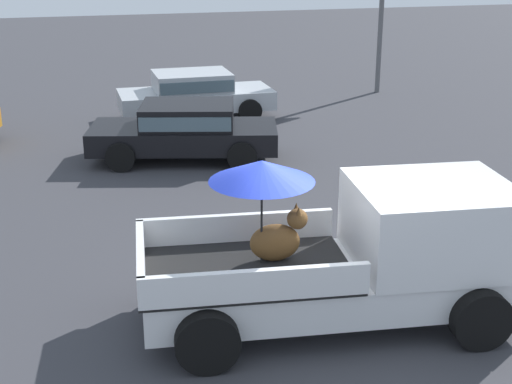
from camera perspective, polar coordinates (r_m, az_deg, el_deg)
The scene contains 4 objects.
ground_plane at distance 10.38m, azimuth 5.55°, elevation -9.81°, with size 80.00×80.00×0.00m, color #38383D.
pickup_truck_main at distance 10.06m, azimuth 8.13°, elevation -4.66°, with size 5.21×2.66×2.31m.
parked_sedan_near at distance 21.10m, azimuth -4.79°, elevation 7.66°, with size 4.32×2.02×1.33m.
parked_sedan_far at distance 17.20m, azimuth -5.48°, elevation 4.90°, with size 4.59×2.73×1.33m.
Camera 1 is at (-3.25, -8.45, 5.08)m, focal length 51.74 mm.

